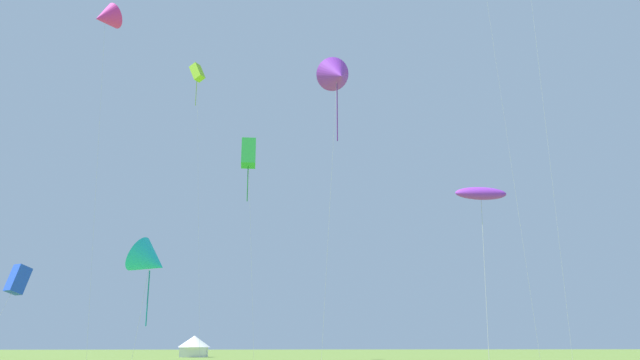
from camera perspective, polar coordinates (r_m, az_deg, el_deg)
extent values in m
cone|color=#E02DA3|center=(69.06, -19.19, 13.99)|extent=(4.16, 4.06, 3.38)
cylinder|color=#B2B2B7|center=(61.89, -19.91, 0.46)|extent=(1.80, 1.69, 33.92)
cone|color=#1EB7CC|center=(52.03, -15.38, -7.19)|extent=(4.27, 3.83, 3.83)
cylinder|color=teal|center=(51.74, -15.60, -10.44)|extent=(0.09, 0.09, 4.35)
cylinder|color=#B2B2B7|center=(51.39, -16.20, -11.54)|extent=(0.80, 0.76, 8.01)
cylinder|color=#B2B2B7|center=(56.67, 16.97, 3.21)|extent=(1.76, 1.50, 36.99)
cylinder|color=#B2B2B7|center=(53.79, 20.29, 3.06)|extent=(0.20, 0.67, 34.47)
ellipsoid|color=purple|center=(25.39, 14.62, -1.21)|extent=(2.10, 0.89, 0.79)
cylinder|color=#B2B2B7|center=(24.17, 15.01, -9.29)|extent=(0.58, 1.18, 7.29)
cube|color=green|center=(58.72, -6.61, 2.48)|extent=(1.35, 1.79, 2.83)
cylinder|color=#207C31|center=(57.97, -6.69, -0.07)|extent=(0.09, 0.09, 3.94)
cylinder|color=#B2B2B7|center=(55.94, -6.37, -6.63)|extent=(1.07, 1.36, 18.96)
cube|color=blue|center=(65.96, -26.08, -8.26)|extent=(2.32, 2.38, 2.90)
cube|color=#99DB2D|center=(71.83, -11.25, 9.71)|extent=(1.94, 1.69, 2.14)
cylinder|color=olive|center=(70.93, -11.35, 8.05)|extent=(0.06, 0.06, 3.46)
cylinder|color=#B2B2B7|center=(65.96, -11.16, -2.34)|extent=(2.01, 1.79, 31.09)
cone|color=purple|center=(49.68, 1.57, 9.65)|extent=(3.43, 3.85, 3.48)
cylinder|color=#63238B|center=(48.46, 1.60, 6.31)|extent=(0.09, 0.09, 4.78)
cylinder|color=#B2B2B7|center=(45.81, 0.89, -2.85)|extent=(1.34, 0.64, 22.15)
cube|color=white|center=(79.79, -11.56, -15.29)|extent=(3.15, 3.15, 1.18)
cone|color=white|center=(79.79, -11.51, -14.38)|extent=(3.94, 3.94, 1.38)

